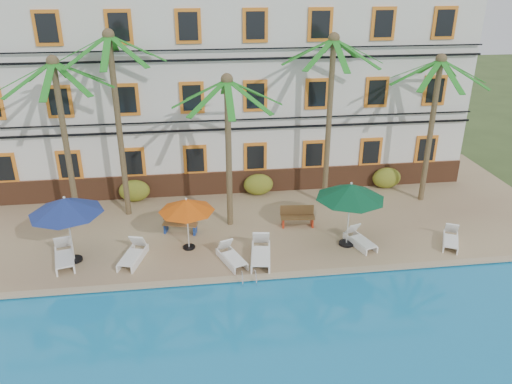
{
  "coord_description": "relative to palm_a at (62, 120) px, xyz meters",
  "views": [
    {
      "loc": [
        -1.52,
        -16.4,
        10.7
      ],
      "look_at": [
        1.02,
        3.0,
        2.0
      ],
      "focal_mm": 35.0,
      "sensor_mm": 36.0,
      "label": 1
    }
  ],
  "objects": [
    {
      "name": "shrub_right",
      "position": [
        15.23,
        2.16,
        -4.28
      ],
      "size": [
        1.5,
        0.9,
        1.1
      ],
      "primitive_type": "ellipsoid",
      "color": "#2D611B",
      "rests_on": "pool_deck"
    },
    {
      "name": "palm_e",
      "position": [
        16.43,
        0.52,
        -0.19
      ],
      "size": [
        4.51,
        4.51,
        7.11
      ],
      "color": "brown",
      "rests_on": "pool_deck"
    },
    {
      "name": "lounger_a",
      "position": [
        0.09,
        -3.28,
        -4.54
      ],
      "size": [
        1.12,
        2.02,
        0.9
      ],
      "color": "white",
      "rests_on": "pool_deck"
    },
    {
      "name": "lounger_b",
      "position": [
        2.75,
        -3.5,
        -4.56
      ],
      "size": [
        1.12,
        1.91,
        0.85
      ],
      "color": "white",
      "rests_on": "pool_deck"
    },
    {
      "name": "palm_b",
      "position": [
        2.13,
        0.77,
        0.51
      ],
      "size": [
        4.51,
        4.51,
        8.33
      ],
      "color": "brown",
      "rests_on": "pool_deck"
    },
    {
      "name": "umbrella_blue",
      "position": [
        0.44,
        -3.2,
        -2.45
      ],
      "size": [
        2.79,
        2.79,
        2.78
      ],
      "color": "black",
      "rests_on": "pool_deck"
    },
    {
      "name": "lounger_d",
      "position": [
        7.72,
        -4.09,
        -4.51
      ],
      "size": [
        1.04,
        2.16,
        0.98
      ],
      "color": "white",
      "rests_on": "pool_deck"
    },
    {
      "name": "palm_d",
      "position": [
        11.53,
        0.72,
        0.36
      ],
      "size": [
        4.51,
        4.51,
        8.06
      ],
      "color": "brown",
      "rests_on": "pool_deck"
    },
    {
      "name": "pool_deck",
      "position": [
        6.86,
        0.56,
        -4.96
      ],
      "size": [
        30.0,
        12.0,
        0.25
      ],
      "primitive_type": "cube",
      "color": "tan",
      "rests_on": "ground"
    },
    {
      "name": "bench_right",
      "position": [
        9.75,
        -1.41,
        -4.36
      ],
      "size": [
        1.54,
        0.62,
        0.93
      ],
      "color": "olive",
      "rests_on": "pool_deck"
    },
    {
      "name": "shrub_left",
      "position": [
        2.31,
        2.16,
        -4.28
      ],
      "size": [
        1.5,
        0.9,
        1.1
      ],
      "primitive_type": "ellipsoid",
      "color": "#2D611B",
      "rests_on": "pool_deck"
    },
    {
      "name": "lounger_c",
      "position": [
        6.55,
        -4.1,
        -4.57
      ],
      "size": [
        1.18,
        1.81,
        0.8
      ],
      "color": "white",
      "rests_on": "pool_deck"
    },
    {
      "name": "pool_ladder",
      "position": [
        7.08,
        -5.44,
        -4.83
      ],
      "size": [
        0.54,
        0.74,
        0.74
      ],
      "color": "silver",
      "rests_on": "ground"
    },
    {
      "name": "palm_a",
      "position": [
        0.0,
        0.0,
        0.0
      ],
      "size": [
        4.51,
        4.51,
        7.44
      ],
      "color": "brown",
      "rests_on": "pool_deck"
    },
    {
      "name": "shrub_mid",
      "position": [
        8.47,
        2.16,
        -4.28
      ],
      "size": [
        1.5,
        0.9,
        1.1
      ],
      "primitive_type": "ellipsoid",
      "color": "#2D611B",
      "rests_on": "pool_deck"
    },
    {
      "name": "umbrella_green",
      "position": [
        11.43,
        -3.36,
        -2.43
      ],
      "size": [
        2.82,
        2.82,
        2.81
      ],
      "color": "black",
      "rests_on": "pool_deck"
    },
    {
      "name": "lounger_f",
      "position": [
        15.73,
        -3.9,
        -4.58
      ],
      "size": [
        1.27,
        1.73,
        0.78
      ],
      "color": "white",
      "rests_on": "pool_deck"
    },
    {
      "name": "hotel_building",
      "position": [
        6.86,
        5.55,
        0.29
      ],
      "size": [
        25.4,
        6.44,
        10.22
      ],
      "color": "silver",
      "rests_on": "pool_deck"
    },
    {
      "name": "umbrella_red",
      "position": [
        4.92,
        -2.8,
        -2.9
      ],
      "size": [
        2.27,
        2.27,
        2.27
      ],
      "color": "black",
      "rests_on": "pool_deck"
    },
    {
      "name": "lounger_e",
      "position": [
        11.95,
        -3.47,
        -4.58
      ],
      "size": [
        1.06,
        1.76,
        0.78
      ],
      "color": "white",
      "rests_on": "pool_deck"
    },
    {
      "name": "ground",
      "position": [
        6.86,
        -4.44,
        -5.08
      ],
      "size": [
        100.0,
        100.0,
        0.0
      ],
      "primitive_type": "plane",
      "color": "#384C23",
      "rests_on": "ground"
    },
    {
      "name": "bench_left",
      "position": [
        4.59,
        -1.36,
        -4.36
      ],
      "size": [
        1.57,
        0.84,
        0.93
      ],
      "color": "olive",
      "rests_on": "pool_deck"
    },
    {
      "name": "pool_coping",
      "position": [
        6.86,
        -5.34,
        -4.8
      ],
      "size": [
        30.0,
        0.35,
        0.06
      ],
      "primitive_type": "cube",
      "color": "tan",
      "rests_on": "pool_deck"
    },
    {
      "name": "palm_c",
      "position": [
        6.78,
        -0.88,
        -0.42
      ],
      "size": [
        4.51,
        4.51,
        6.74
      ],
      "color": "brown",
      "rests_on": "pool_deck"
    }
  ]
}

